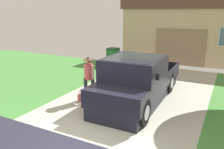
# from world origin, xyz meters

# --- Properties ---
(pickup_truck) EXTENTS (2.06, 5.14, 1.71)m
(pickup_truck) POSITION_xyz_m (0.20, 3.02, 0.77)
(pickup_truck) COLOR black
(pickup_truck) RESTS_ON ground
(person_with_hat) EXTENTS (0.47, 0.46, 1.67)m
(person_with_hat) POSITION_xyz_m (-1.39, 2.42, 0.97)
(person_with_hat) COLOR #333842
(person_with_hat) RESTS_ON ground
(handbag) EXTENTS (0.29, 0.15, 0.43)m
(handbag) POSITION_xyz_m (-1.60, 2.23, 0.15)
(handbag) COLOR #B24C56
(handbag) RESTS_ON ground
(house_with_garage) EXTENTS (8.33, 5.28, 4.00)m
(house_with_garage) POSITION_xyz_m (0.44, 12.55, 2.02)
(house_with_garage) COLOR #CEB08D
(house_with_garage) RESTS_ON ground
(wheeled_trash_bin) EXTENTS (0.60, 0.72, 1.08)m
(wheeled_trash_bin) POSITION_xyz_m (-3.26, 7.96, 0.58)
(wheeled_trash_bin) COLOR #286B38
(wheeled_trash_bin) RESTS_ON ground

